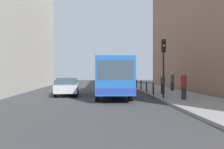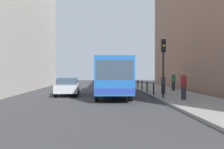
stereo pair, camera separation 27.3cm
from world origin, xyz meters
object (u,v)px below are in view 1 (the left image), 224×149
(bollard_mid, at_px, (146,87))
(pedestrian_mid_sidewalk, at_px, (163,84))
(pedestrian_near_signal, at_px, (184,86))
(pedestrian_far_sidewalk, at_px, (172,81))
(bollard_farthest, at_px, (137,84))
(bus, at_px, (111,75))
(car_beside_bus, at_px, (67,86))
(bollard_near, at_px, (153,89))
(bollard_far, at_px, (141,85))
(traffic_light, at_px, (164,57))

(bollard_mid, bearing_deg, pedestrian_mid_sidewalk, -63.19)
(pedestrian_near_signal, relative_size, pedestrian_far_sidewalk, 1.00)
(bollard_farthest, bearing_deg, bollard_mid, -90.00)
(bollard_farthest, height_order, pedestrian_mid_sidewalk, pedestrian_mid_sidewalk)
(bus, height_order, car_beside_bus, bus)
(bollard_farthest, bearing_deg, bus, -117.23)
(bollard_near, distance_m, bollard_far, 5.19)
(traffic_light, height_order, pedestrian_mid_sidewalk, traffic_light)
(car_beside_bus, bearing_deg, bollard_mid, -174.59)
(bus, height_order, traffic_light, traffic_light)
(bollard_farthest, height_order, pedestrian_far_sidewalk, pedestrian_far_sidewalk)
(traffic_light, bearing_deg, car_beside_bus, 151.14)
(traffic_light, xyz_separation_m, pedestrian_near_signal, (1.14, -0.80, -1.95))
(bollard_near, height_order, pedestrian_mid_sidewalk, pedestrian_mid_sidewalk)
(pedestrian_near_signal, bearing_deg, bollard_near, -109.60)
(traffic_light, xyz_separation_m, bollard_far, (-0.10, 7.66, -2.38))
(pedestrian_mid_sidewalk, bearing_deg, bollard_near, 6.64)
(bollard_near, distance_m, pedestrian_far_sidewalk, 4.92)
(car_beside_bus, height_order, traffic_light, traffic_light)
(car_beside_bus, relative_size, bollard_near, 4.74)
(pedestrian_mid_sidewalk, bearing_deg, pedestrian_near_signal, 65.71)
(bus, height_order, bollard_far, bus)
(bus, xyz_separation_m, traffic_light, (3.42, -3.81, 1.28))
(pedestrian_mid_sidewalk, bearing_deg, pedestrian_far_sidewalk, -148.55)
(bus, relative_size, traffic_light, 2.70)
(traffic_light, distance_m, pedestrian_far_sidewalk, 7.28)
(bus, height_order, pedestrian_near_signal, bus)
(bollard_far, height_order, pedestrian_near_signal, pedestrian_near_signal)
(car_beside_bus, xyz_separation_m, bollard_farthest, (7.06, 6.31, -0.16))
(bollard_farthest, bearing_deg, car_beside_bus, -138.20)
(bollard_mid, relative_size, pedestrian_far_sidewalk, 0.53)
(traffic_light, height_order, bollard_far, traffic_light)
(bus, xyz_separation_m, bollard_farthest, (3.32, 6.45, -1.10))
(bollard_near, height_order, bollard_far, same)
(bollard_far, relative_size, pedestrian_far_sidewalk, 0.53)
(bollard_mid, distance_m, bollard_far, 2.59)
(bollard_farthest, bearing_deg, traffic_light, -89.44)
(bollard_mid, relative_size, bollard_farthest, 1.00)
(bollard_near, relative_size, bollard_farthest, 1.00)
(bus, xyz_separation_m, pedestrian_mid_sidewalk, (4.29, -0.66, -0.78))
(traffic_light, xyz_separation_m, bollard_near, (-0.10, 2.47, -2.38))
(bollard_farthest, bearing_deg, bollard_near, -90.00)
(bollard_far, bearing_deg, bollard_farthest, 90.00)
(traffic_light, distance_m, pedestrian_mid_sidewalk, 3.86)
(bollard_near, bearing_deg, pedestrian_far_sidewalk, 53.86)
(bollard_mid, xyz_separation_m, bollard_farthest, (0.00, 5.19, 0.00))
(bollard_near, relative_size, pedestrian_near_signal, 0.53)
(bus, xyz_separation_m, car_beside_bus, (-3.74, 0.14, -0.94))
(bollard_near, bearing_deg, pedestrian_near_signal, -69.24)
(car_beside_bus, height_order, pedestrian_near_signal, pedestrian_near_signal)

